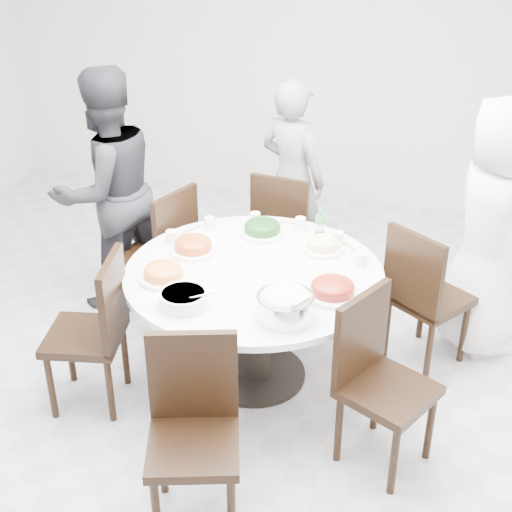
% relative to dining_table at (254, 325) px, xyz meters
% --- Properties ---
extents(floor, '(6.00, 6.00, 0.01)m').
position_rel_dining_table_xyz_m(floor, '(-0.13, -0.16, -0.38)').
color(floor, '#B3B3B8').
rests_on(floor, ground).
extents(wall_back, '(6.00, 0.01, 2.80)m').
position_rel_dining_table_xyz_m(wall_back, '(-0.13, 2.84, 1.02)').
color(wall_back, silver).
rests_on(wall_back, ground).
extents(dining_table, '(1.50, 1.50, 0.75)m').
position_rel_dining_table_xyz_m(dining_table, '(0.00, 0.00, 0.00)').
color(dining_table, white).
rests_on(dining_table, floor).
extents(chair_ne, '(0.59, 0.59, 0.95)m').
position_rel_dining_table_xyz_m(chair_ne, '(1.00, 0.45, 0.10)').
color(chair_ne, black).
rests_on(chair_ne, floor).
extents(chair_n, '(0.48, 0.48, 0.95)m').
position_rel_dining_table_xyz_m(chair_n, '(-0.04, 1.13, 0.10)').
color(chair_n, black).
rests_on(chair_n, floor).
extents(chair_nw, '(0.54, 0.54, 0.95)m').
position_rel_dining_table_xyz_m(chair_nw, '(-0.85, 0.58, 0.10)').
color(chair_nw, black).
rests_on(chair_nw, floor).
extents(chair_sw, '(0.48, 0.48, 0.95)m').
position_rel_dining_table_xyz_m(chair_sw, '(-0.87, -0.46, 0.10)').
color(chair_sw, black).
rests_on(chair_sw, floor).
extents(chair_s, '(0.52, 0.52, 0.95)m').
position_rel_dining_table_xyz_m(chair_s, '(0.01, -1.14, 0.10)').
color(chair_s, black).
rests_on(chair_s, floor).
extents(chair_se, '(0.57, 0.57, 0.95)m').
position_rel_dining_table_xyz_m(chair_se, '(0.84, -0.52, 0.10)').
color(chair_se, black).
rests_on(chair_se, floor).
extents(diner_right, '(0.82, 0.96, 1.67)m').
position_rel_dining_table_xyz_m(diner_right, '(1.33, 0.74, 0.46)').
color(diner_right, white).
rests_on(diner_right, floor).
extents(diner_middle, '(0.65, 0.56, 1.51)m').
position_rel_dining_table_xyz_m(diner_middle, '(-0.08, 1.43, 0.38)').
color(diner_middle, black).
rests_on(diner_middle, floor).
extents(diner_left, '(0.99, 1.05, 1.70)m').
position_rel_dining_table_xyz_m(diner_left, '(-1.21, 0.66, 0.48)').
color(diner_left, black).
rests_on(diner_left, floor).
extents(dish_greens, '(0.29, 0.29, 0.08)m').
position_rel_dining_table_xyz_m(dish_greens, '(-0.07, 0.47, 0.41)').
color(dish_greens, white).
rests_on(dish_greens, dining_table).
extents(dish_pale, '(0.25, 0.25, 0.07)m').
position_rel_dining_table_xyz_m(dish_pale, '(0.34, 0.34, 0.41)').
color(dish_pale, white).
rests_on(dish_pale, dining_table).
extents(dish_orange, '(0.29, 0.29, 0.08)m').
position_rel_dining_table_xyz_m(dish_orange, '(-0.41, 0.13, 0.41)').
color(dish_orange, white).
rests_on(dish_orange, dining_table).
extents(dish_redbrown, '(0.30, 0.30, 0.08)m').
position_rel_dining_table_xyz_m(dish_redbrown, '(0.48, -0.16, 0.41)').
color(dish_redbrown, white).
rests_on(dish_redbrown, dining_table).
extents(dish_tofu, '(0.28, 0.28, 0.07)m').
position_rel_dining_table_xyz_m(dish_tofu, '(-0.46, -0.23, 0.41)').
color(dish_tofu, white).
rests_on(dish_tofu, dining_table).
extents(rice_bowl, '(0.30, 0.30, 0.13)m').
position_rel_dining_table_xyz_m(rice_bowl, '(0.28, -0.44, 0.44)').
color(rice_bowl, silver).
rests_on(rice_bowl, dining_table).
extents(soup_bowl, '(0.26, 0.26, 0.08)m').
position_rel_dining_table_xyz_m(soup_bowl, '(-0.26, -0.46, 0.41)').
color(soup_bowl, white).
rests_on(soup_bowl, dining_table).
extents(beverage_bottle, '(0.06, 0.06, 0.21)m').
position_rel_dining_table_xyz_m(beverage_bottle, '(0.29, 0.49, 0.48)').
color(beverage_bottle, '#307A46').
rests_on(beverage_bottle, dining_table).
extents(tea_cups, '(0.07, 0.07, 0.08)m').
position_rel_dining_table_xyz_m(tea_cups, '(-0.02, 0.59, 0.42)').
color(tea_cups, white).
rests_on(tea_cups, dining_table).
extents(chopsticks, '(0.24, 0.04, 0.01)m').
position_rel_dining_table_xyz_m(chopsticks, '(-0.01, 0.67, 0.38)').
color(chopsticks, tan).
rests_on(chopsticks, dining_table).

